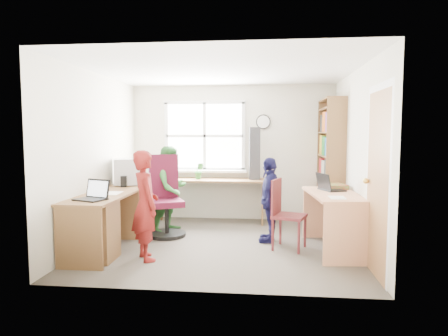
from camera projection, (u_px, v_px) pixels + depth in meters
name	position (u px, v px, depth m)	size (l,w,h in m)	color
room	(224.00, 157.00, 5.58)	(3.64, 3.44, 2.44)	#423C34
l_desk	(124.00, 214.00, 5.40)	(2.38, 2.95, 0.75)	brown
right_desk	(334.00, 209.00, 5.26)	(0.72, 1.37, 0.76)	#E9A274
bookshelf	(330.00, 167.00, 6.50)	(0.30, 1.02, 2.10)	brown
swivel_chair	(166.00, 201.00, 6.05)	(0.75, 0.75, 1.22)	black
wooden_chair	(284.00, 211.00, 5.34)	(0.51, 0.51, 0.94)	maroon
crt_monitor	(128.00, 172.00, 6.17)	(0.51, 0.48, 0.41)	#B3B4B8
laptop_left	(93.00, 195.00, 4.81)	(0.43, 0.39, 0.24)	black
laptop_right	(328.00, 186.00, 5.48)	(0.40, 0.43, 0.24)	black
speaker_a	(124.00, 181.00, 5.95)	(0.09, 0.09, 0.16)	black
speaker_b	(135.00, 177.00, 6.44)	(0.12, 0.12, 0.20)	black
cd_tower	(255.00, 153.00, 6.89)	(0.20, 0.18, 0.90)	black
game_box	(333.00, 186.00, 5.66)	(0.40, 0.40, 0.06)	red
paper_a	(112.00, 193.00, 5.33)	(0.24, 0.33, 0.00)	white
paper_b	(337.00, 198.00, 4.87)	(0.19, 0.27, 0.00)	white
potted_plant	(199.00, 171.00, 6.96)	(0.16, 0.13, 0.29)	#2E7331
person_red	(145.00, 205.00, 4.87)	(0.49, 0.32, 1.35)	maroon
person_green	(171.00, 189.00, 6.30)	(0.65, 0.51, 1.35)	#2C6E2D
person_navy	(270.00, 200.00, 5.68)	(0.71, 0.30, 1.21)	#15143F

